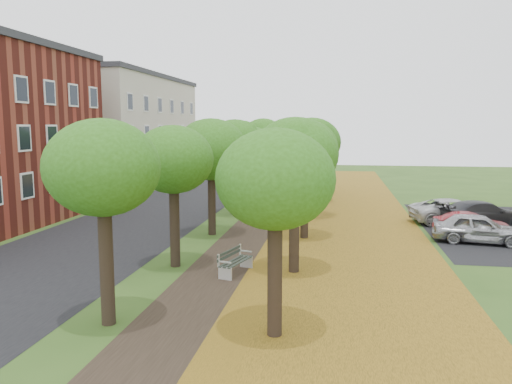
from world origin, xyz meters
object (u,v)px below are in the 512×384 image
at_px(car_grey, 482,214).
at_px(car_white, 455,211).
at_px(car_red, 472,225).
at_px(car_silver, 478,228).
at_px(bench, 235,261).

height_order(car_grey, car_white, car_grey).
bearing_deg(car_red, car_white, 7.26).
distance_m(car_red, car_white, 3.74).
distance_m(car_silver, car_grey, 4.29).
xyz_separation_m(car_silver, car_red, (0.00, 1.23, -0.11)).
distance_m(bench, car_red, 13.36).
xyz_separation_m(bench, car_silver, (10.63, 6.87, 0.25)).
xyz_separation_m(car_silver, car_grey, (1.28, 4.10, 0.01)).
height_order(car_red, car_white, car_white).
height_order(car_silver, car_red, car_silver).
distance_m(car_silver, car_white, 4.97).
bearing_deg(car_grey, bench, 113.51).
bearing_deg(bench, car_red, -36.79).
height_order(bench, car_white, car_white).
height_order(car_silver, car_white, car_silver).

